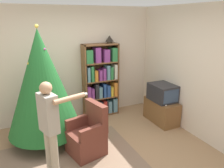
% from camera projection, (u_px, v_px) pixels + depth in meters
% --- Properties ---
extents(ground_plane, '(14.00, 14.00, 0.00)m').
position_uv_depth(ground_plane, '(102.00, 160.00, 3.73)').
color(ground_plane, '#9E7A56').
extents(wall_back, '(8.00, 0.10, 2.60)m').
position_uv_depth(wall_back, '(69.00, 64.00, 5.07)').
color(wall_back, beige).
rests_on(wall_back, ground_plane).
extents(wall_right, '(0.10, 8.00, 2.60)m').
position_uv_depth(wall_right, '(202.00, 74.00, 4.19)').
color(wall_right, beige).
rests_on(wall_right, ground_plane).
extents(area_rug, '(2.31, 1.82, 0.01)m').
position_uv_depth(area_rug, '(71.00, 163.00, 3.65)').
color(area_rug, '#7F6651').
rests_on(area_rug, ground_plane).
extents(bookshelf, '(0.85, 0.32, 1.76)m').
position_uv_depth(bookshelf, '(101.00, 81.00, 5.26)').
color(bookshelf, brown).
rests_on(bookshelf, ground_plane).
extents(tv_stand, '(0.43, 0.85, 0.53)m').
position_uv_depth(tv_stand, '(161.00, 111.00, 5.06)').
color(tv_stand, brown).
rests_on(tv_stand, ground_plane).
extents(television, '(0.48, 0.60, 0.38)m').
position_uv_depth(television, '(163.00, 93.00, 4.92)').
color(television, '#28282D').
rests_on(television, tv_stand).
extents(game_remote, '(0.04, 0.12, 0.02)m').
position_uv_depth(game_remote, '(164.00, 105.00, 4.70)').
color(game_remote, white).
rests_on(game_remote, tv_stand).
extents(christmas_tree, '(1.38, 1.38, 2.23)m').
position_uv_depth(christmas_tree, '(42.00, 83.00, 4.01)').
color(christmas_tree, '#4C3323').
rests_on(christmas_tree, ground_plane).
extents(armchair, '(0.68, 0.68, 0.92)m').
position_uv_depth(armchair, '(88.00, 136.00, 3.86)').
color(armchair, brown).
rests_on(armchair, ground_plane).
extents(standing_person, '(0.71, 0.45, 1.51)m').
position_uv_depth(standing_person, '(50.00, 123.00, 3.12)').
color(standing_person, '#9E937F').
rests_on(standing_person, ground_plane).
extents(table_lamp, '(0.20, 0.20, 0.18)m').
position_uv_depth(table_lamp, '(109.00, 39.00, 5.07)').
color(table_lamp, '#473828').
rests_on(table_lamp, bookshelf).
extents(book_pile_near_tree, '(0.16, 0.14, 0.05)m').
position_uv_depth(book_pile_near_tree, '(79.00, 142.00, 4.22)').
color(book_pile_near_tree, '#2D7A42').
rests_on(book_pile_near_tree, ground_plane).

